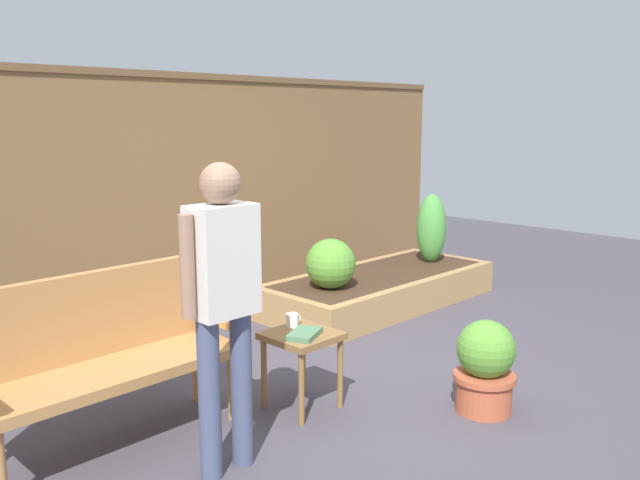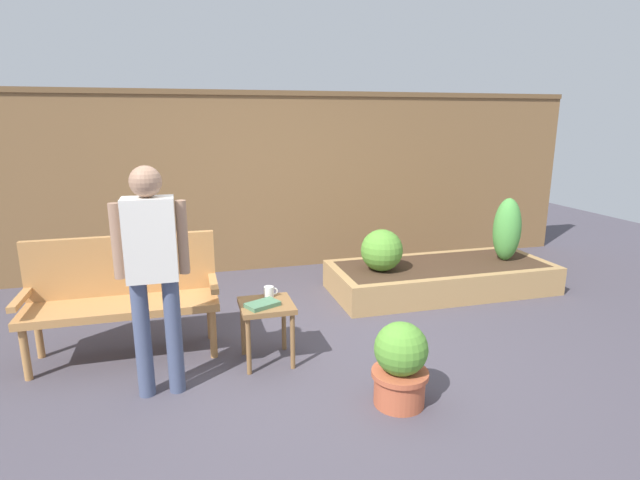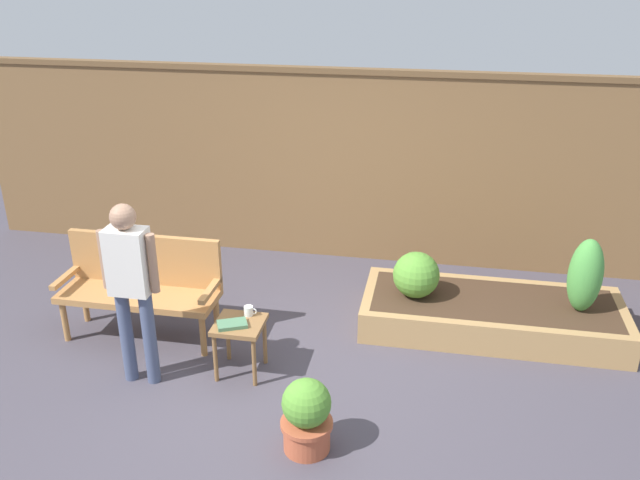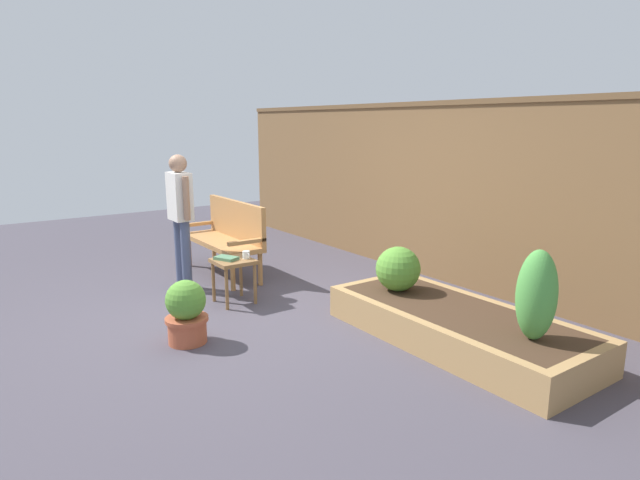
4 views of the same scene
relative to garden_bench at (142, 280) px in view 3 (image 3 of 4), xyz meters
name	(u,v)px [view 3 (image 3 of 4)]	position (x,y,z in m)	size (l,w,h in m)	color
ground_plane	(278,383)	(1.40, -0.55, -0.54)	(14.00, 14.00, 0.00)	#47424C
fence_back	(333,165)	(1.40, 2.05, 0.55)	(8.40, 0.14, 2.16)	brown
garden_bench	(142,280)	(0.00, 0.00, 0.00)	(1.44, 0.48, 0.94)	#B77F47
side_table	(240,331)	(1.06, -0.46, -0.15)	(0.40, 0.40, 0.48)	olive
cup_on_table	(249,311)	(1.10, -0.32, -0.02)	(0.11, 0.08, 0.08)	white
book_on_table	(232,324)	(1.02, -0.52, -0.05)	(0.24, 0.15, 0.03)	#4C7A56
potted_boxwood	(307,415)	(1.80, -1.28, -0.26)	(0.38, 0.38, 0.57)	#B75638
raised_planter_bed	(491,314)	(3.17, 0.66, -0.39)	(2.40, 1.00, 0.30)	#AD8451
shrub_near_bench	(416,275)	(2.44, 0.62, -0.03)	(0.43, 0.43, 0.43)	brown
shrub_far_corner	(585,276)	(3.92, 0.62, 0.10)	(0.30, 0.30, 0.70)	brown
person_by_bench	(131,280)	(0.28, -0.72, 0.39)	(0.47, 0.20, 1.56)	#475170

